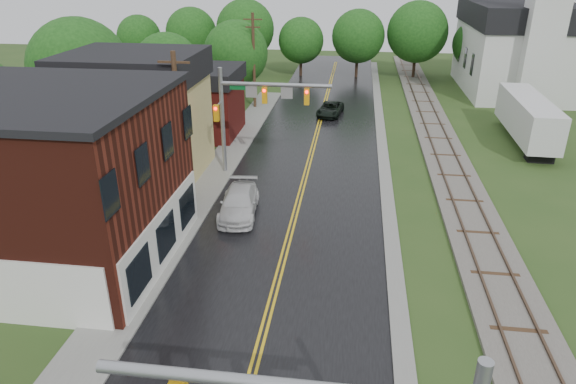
% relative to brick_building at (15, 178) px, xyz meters
% --- Properties ---
extents(main_road, '(10.00, 90.00, 0.02)m').
position_rel_brick_building_xyz_m(main_road, '(12.48, 15.00, -4.15)').
color(main_road, black).
rests_on(main_road, ground).
extents(curb_right, '(0.80, 70.00, 0.12)m').
position_rel_brick_building_xyz_m(curb_right, '(17.88, 20.00, -4.15)').
color(curb_right, gray).
rests_on(curb_right, ground).
extents(sidewalk_left, '(2.40, 50.00, 0.12)m').
position_rel_brick_building_xyz_m(sidewalk_left, '(6.28, 10.00, -4.15)').
color(sidewalk_left, gray).
rests_on(sidewalk_left, ground).
extents(brick_building, '(14.30, 10.30, 8.30)m').
position_rel_brick_building_xyz_m(brick_building, '(0.00, 0.00, 0.00)').
color(brick_building, '#48180F').
rests_on(brick_building, ground).
extents(yellow_house, '(8.00, 7.00, 6.40)m').
position_rel_brick_building_xyz_m(yellow_house, '(1.48, 11.00, -0.95)').
color(yellow_house, tan).
rests_on(yellow_house, ground).
extents(darkred_building, '(7.00, 6.00, 4.40)m').
position_rel_brick_building_xyz_m(darkred_building, '(2.48, 20.00, -1.95)').
color(darkred_building, '#3F0F0C').
rests_on(darkred_building, ground).
extents(church, '(10.40, 18.40, 20.00)m').
position_rel_brick_building_xyz_m(church, '(32.48, 38.74, 1.68)').
color(church, silver).
rests_on(church, ground).
extents(railroad, '(3.20, 80.00, 0.30)m').
position_rel_brick_building_xyz_m(railroad, '(22.48, 20.00, -4.05)').
color(railroad, '#59544C').
rests_on(railroad, ground).
extents(traffic_signal_far, '(7.34, 0.43, 7.20)m').
position_rel_brick_building_xyz_m(traffic_signal_far, '(9.01, 12.00, 0.82)').
color(traffic_signal_far, gray).
rests_on(traffic_signal_far, ground).
extents(utility_pole_b, '(1.80, 0.28, 9.00)m').
position_rel_brick_building_xyz_m(utility_pole_b, '(5.68, 7.00, 0.57)').
color(utility_pole_b, '#382616').
rests_on(utility_pole_b, ground).
extents(utility_pole_c, '(1.80, 0.28, 9.00)m').
position_rel_brick_building_xyz_m(utility_pole_c, '(5.68, 29.00, 0.57)').
color(utility_pole_c, '#382616').
rests_on(utility_pole_c, ground).
extents(tree_left_b, '(7.60, 7.60, 9.69)m').
position_rel_brick_building_xyz_m(tree_left_b, '(-5.36, 16.90, 1.57)').
color(tree_left_b, black).
rests_on(tree_left_b, ground).
extents(tree_left_c, '(6.00, 6.00, 7.65)m').
position_rel_brick_building_xyz_m(tree_left_c, '(-1.36, 24.90, 0.36)').
color(tree_left_c, black).
rests_on(tree_left_c, ground).
extents(tree_left_e, '(6.40, 6.40, 8.16)m').
position_rel_brick_building_xyz_m(tree_left_e, '(3.64, 30.90, 0.66)').
color(tree_left_e, black).
rests_on(tree_left_e, ground).
extents(suv_dark, '(2.60, 4.62, 1.22)m').
position_rel_brick_building_xyz_m(suv_dark, '(13.28, 27.16, -3.54)').
color(suv_dark, black).
rests_on(suv_dark, ground).
extents(pickup_white, '(2.47, 5.14, 1.44)m').
position_rel_brick_building_xyz_m(pickup_white, '(9.28, 5.75, -3.43)').
color(pickup_white, silver).
rests_on(pickup_white, ground).
extents(semi_trailer, '(2.73, 11.28, 3.61)m').
position_rel_brick_building_xyz_m(semi_trailer, '(29.18, 21.28, -1.99)').
color(semi_trailer, black).
rests_on(semi_trailer, ground).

